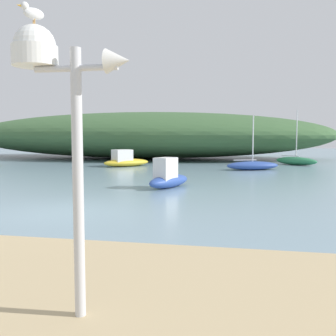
% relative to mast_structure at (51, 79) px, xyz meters
% --- Properties ---
extents(ground_plane, '(120.00, 120.00, 0.00)m').
position_rel_mast_structure_xyz_m(ground_plane, '(-3.04, 6.48, -2.84)').
color(ground_plane, '#7A99A8').
extents(distant_hill, '(36.56, 14.97, 4.45)m').
position_rel_mast_structure_xyz_m(distant_hill, '(-7.89, 33.08, -0.61)').
color(distant_hill, '#3D6038').
rests_on(distant_hill, ground).
extents(mast_structure, '(1.32, 0.49, 3.22)m').
position_rel_mast_structure_xyz_m(mast_structure, '(0.00, 0.00, 0.00)').
color(mast_structure, silver).
rests_on(mast_structure, beach_sand).
extents(seagull_on_radar, '(0.23, 0.27, 0.22)m').
position_rel_mast_structure_xyz_m(seagull_on_radar, '(-0.19, -0.01, 0.71)').
color(seagull_on_radar, orange).
rests_on(seagull_on_radar, mast_structure).
extents(sailboat_outer_mooring, '(3.32, 3.01, 4.14)m').
position_rel_mast_structure_xyz_m(sailboat_outer_mooring, '(5.89, 26.30, -2.52)').
color(sailboat_outer_mooring, '#287A4C').
rests_on(sailboat_outer_mooring, ground).
extents(motorboat_near_shore, '(3.40, 3.40, 1.21)m').
position_rel_mast_structure_xyz_m(motorboat_near_shore, '(-6.24, 22.52, -2.41)').
color(motorboat_near_shore, gold).
rests_on(motorboat_near_shore, ground).
extents(sailboat_far_right, '(3.64, 2.37, 3.47)m').
position_rel_mast_structure_xyz_m(sailboat_far_right, '(2.61, 21.44, -2.54)').
color(sailboat_far_right, '#2D4C9E').
rests_on(sailboat_far_right, ground).
extents(motorboat_east_reach, '(1.77, 2.78, 1.29)m').
position_rel_mast_structure_xyz_m(motorboat_east_reach, '(-1.08, 12.05, -2.38)').
color(motorboat_east_reach, '#2D4C9E').
rests_on(motorboat_east_reach, ground).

